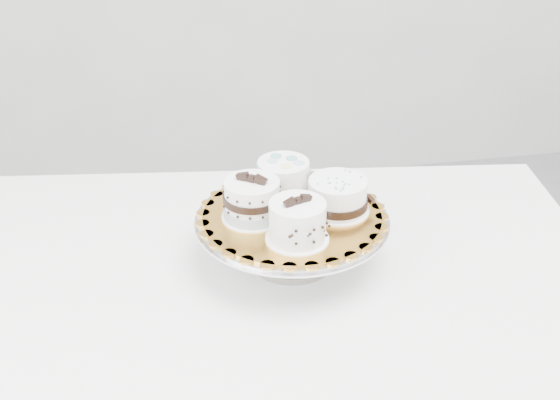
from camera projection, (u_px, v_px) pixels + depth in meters
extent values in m
cube|color=white|center=(273.00, 283.00, 1.19)|extent=(1.23, 0.91, 0.04)
cube|color=white|center=(46.00, 335.00, 1.64)|extent=(0.06, 0.06, 0.71)
cube|color=white|center=(484.00, 320.00, 1.69)|extent=(0.06, 0.06, 0.71)
cylinder|color=gray|center=(292.00, 257.00, 1.21)|extent=(0.15, 0.15, 0.01)
cylinder|color=gray|center=(292.00, 241.00, 1.20)|extent=(0.10, 0.10, 0.08)
cylinder|color=silver|center=(292.00, 219.00, 1.18)|extent=(0.32, 0.32, 0.01)
cylinder|color=silver|center=(292.00, 220.00, 1.18)|extent=(0.33, 0.33, 0.00)
cylinder|color=orange|center=(292.00, 215.00, 1.17)|extent=(0.33, 0.33, 0.00)
cylinder|color=white|center=(297.00, 238.00, 1.10)|extent=(0.10, 0.10, 0.00)
cylinder|color=white|center=(297.00, 221.00, 1.09)|extent=(0.11, 0.11, 0.06)
cylinder|color=white|center=(253.00, 216.00, 1.16)|extent=(0.10, 0.10, 0.00)
cylinder|color=white|center=(252.00, 199.00, 1.15)|extent=(0.13, 0.13, 0.06)
cylinder|color=#99B5C2|center=(252.00, 211.00, 1.16)|extent=(0.09, 0.09, 0.02)
cylinder|color=black|center=(252.00, 197.00, 1.14)|extent=(0.10, 0.10, 0.01)
cylinder|color=white|center=(283.00, 194.00, 1.23)|extent=(0.10, 0.10, 0.00)
cylinder|color=white|center=(283.00, 178.00, 1.21)|extent=(0.10, 0.10, 0.06)
cylinder|color=white|center=(337.00, 209.00, 1.18)|extent=(0.11, 0.11, 0.00)
cylinder|color=white|center=(337.00, 195.00, 1.17)|extent=(0.13, 0.13, 0.05)
cylinder|color=black|center=(337.00, 201.00, 1.17)|extent=(0.10, 0.10, 0.01)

